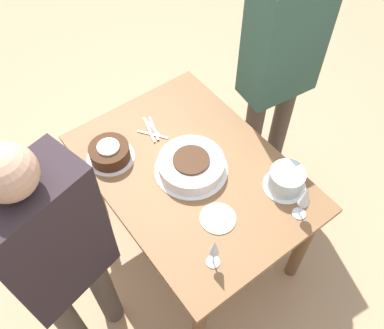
% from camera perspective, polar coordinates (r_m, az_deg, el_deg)
% --- Properties ---
extents(ground_plane, '(12.00, 12.00, 0.00)m').
position_cam_1_polar(ground_plane, '(2.78, 0.00, -9.99)').
color(ground_plane, tan).
extents(dining_table, '(1.21, 0.86, 0.76)m').
position_cam_1_polar(dining_table, '(2.24, 0.00, -2.81)').
color(dining_table, brown).
rests_on(dining_table, ground_plane).
extents(cake_center_white, '(0.37, 0.37, 0.09)m').
position_cam_1_polar(cake_center_white, '(2.10, -0.15, -0.10)').
color(cake_center_white, white).
rests_on(cake_center_white, dining_table).
extents(cake_front_chocolate, '(0.24, 0.24, 0.09)m').
position_cam_1_polar(cake_front_chocolate, '(2.19, -10.93, 1.57)').
color(cake_front_chocolate, white).
rests_on(cake_front_chocolate, dining_table).
extents(cake_back_decorated, '(0.21, 0.21, 0.11)m').
position_cam_1_polar(cake_back_decorated, '(2.08, 12.44, -2.01)').
color(cake_back_decorated, white).
rests_on(cake_back_decorated, dining_table).
extents(wine_glass_near, '(0.06, 0.06, 0.19)m').
position_cam_1_polar(wine_glass_near, '(1.77, 2.99, -11.16)').
color(wine_glass_near, silver).
rests_on(wine_glass_near, dining_table).
extents(wine_glass_far, '(0.06, 0.06, 0.21)m').
position_cam_1_polar(wine_glass_far, '(1.94, 14.87, -4.26)').
color(wine_glass_far, silver).
rests_on(wine_glass_far, dining_table).
extents(dessert_plate_right, '(0.17, 0.17, 0.01)m').
position_cam_1_polar(dessert_plate_right, '(1.99, 3.48, -7.19)').
color(dessert_plate_right, beige).
rests_on(dessert_plate_right, dining_table).
extents(fork_pile, '(0.21, 0.12, 0.01)m').
position_cam_1_polar(fork_pile, '(2.30, -5.36, 4.60)').
color(fork_pile, silver).
rests_on(fork_pile, dining_table).
extents(person_cutting, '(0.31, 0.44, 1.60)m').
position_cam_1_polar(person_cutting, '(1.76, -17.59, -11.48)').
color(person_cutting, '#4C4238').
rests_on(person_cutting, ground_plane).
extents(person_watching, '(0.27, 0.42, 1.67)m').
position_cam_1_polar(person_watching, '(2.37, 11.77, 13.41)').
color(person_watching, '#4C4238').
rests_on(person_watching, ground_plane).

